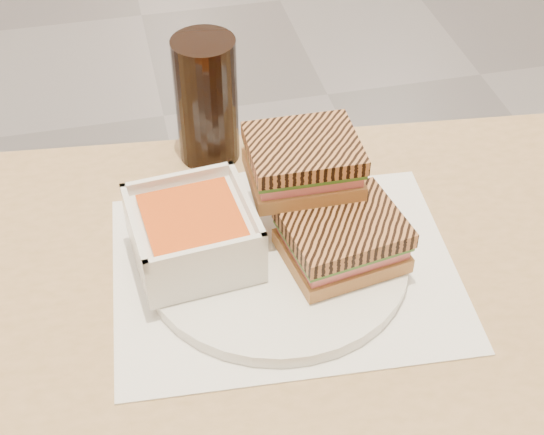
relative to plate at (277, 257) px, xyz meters
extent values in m
cube|color=tan|center=(-0.10, -0.11, -0.02)|extent=(1.27, 0.82, 0.03)
cube|color=white|center=(0.01, -0.01, -0.01)|extent=(0.37, 0.29, 0.00)
cylinder|color=white|center=(0.00, 0.00, 0.00)|extent=(0.27, 0.27, 0.01)
cube|color=white|center=(-0.08, 0.01, 0.03)|extent=(0.13, 0.13, 0.05)
cube|color=#DD5118|center=(-0.08, 0.01, 0.06)|extent=(0.10, 0.10, 0.01)
cube|color=white|center=(-0.03, 0.02, 0.06)|extent=(0.02, 0.12, 0.01)
cube|color=white|center=(-0.14, 0.01, 0.06)|extent=(0.02, 0.12, 0.01)
cube|color=white|center=(-0.09, 0.07, 0.06)|extent=(0.12, 0.02, 0.01)
cube|color=white|center=(-0.08, -0.04, 0.06)|extent=(0.12, 0.02, 0.01)
cube|color=#B18348|center=(0.06, -0.02, 0.02)|extent=(0.13, 0.11, 0.02)
cube|color=#D96E70|center=(0.06, -0.02, 0.03)|extent=(0.12, 0.10, 0.01)
cube|color=#386B23|center=(0.06, -0.02, 0.04)|extent=(0.12, 0.11, 0.01)
cube|color=#A36737|center=(0.06, -0.02, 0.05)|extent=(0.13, 0.11, 0.02)
cube|color=#B18348|center=(0.04, 0.05, 0.07)|extent=(0.11, 0.09, 0.02)
cube|color=#D96E70|center=(0.04, 0.05, 0.08)|extent=(0.10, 0.09, 0.01)
cube|color=#386B23|center=(0.04, 0.05, 0.09)|extent=(0.11, 0.09, 0.01)
cube|color=#A36737|center=(0.04, 0.05, 0.10)|extent=(0.11, 0.09, 0.02)
cylinder|color=black|center=(-0.04, 0.20, 0.07)|extent=(0.07, 0.07, 0.15)
camera|label=1|loc=(-0.13, -0.55, 0.57)|focal=51.78mm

